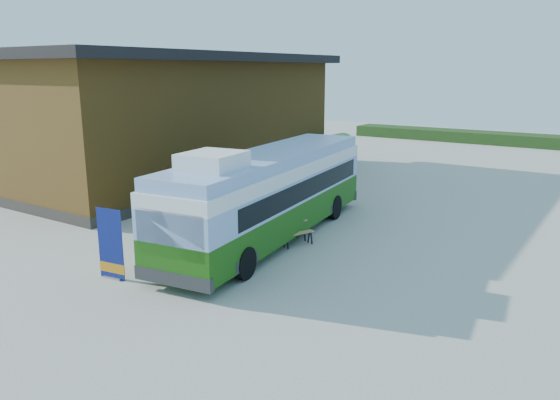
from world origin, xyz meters
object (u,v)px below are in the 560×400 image
Objects in this scene: bus at (270,192)px; slurry_tanker at (331,148)px; banner at (111,251)px; person_a at (323,197)px; picnic_table at (289,226)px; person_b at (233,179)px.

bus is 2.31× the size of slurry_tanker.
banner reaches higher than slurry_tanker.
bus is 7.95× the size of person_a.
bus is at bearing -70.30° from slurry_tanker.
slurry_tanker is at bearing 103.30° from bus.
bus reaches higher than picnic_table.
bus is at bearing -154.58° from picnic_table.
person_a is at bearing 83.11° from bus.
banner is 0.41× the size of slurry_tanker.
person_a is 0.29× the size of slurry_tanker.
banner is 12.42m from person_b.
person_a is 6.10m from person_b.
person_b is at bearing 131.72° from bus.
person_b is at bearing -90.44° from slurry_tanker.
slurry_tanker is (-6.17, 12.04, 0.39)m from person_a.
person_a is 0.96× the size of person_b.
slurry_tanker reaches higher than picnic_table.
bus is 8.09m from person_b.
bus is 17.48m from slurry_tanker.
bus reaches higher than person_b.
person_a is (-0.92, 4.24, 0.20)m from picnic_table.
bus is 6.71m from banner.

